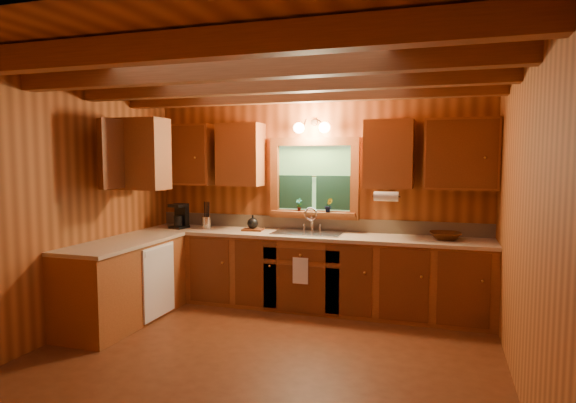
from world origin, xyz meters
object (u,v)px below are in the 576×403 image
(sink, at_px, (308,237))
(wicker_basket, at_px, (445,236))
(coffee_maker, at_px, (180,216))
(cutting_board, at_px, (253,230))

(sink, bearing_deg, wicker_basket, 0.84)
(coffee_maker, height_order, cutting_board, coffee_maker)
(coffee_maker, relative_size, wicker_basket, 0.93)
(sink, distance_m, wicker_basket, 1.56)
(sink, height_order, wicker_basket, sink)
(sink, relative_size, wicker_basket, 2.42)
(sink, bearing_deg, coffee_maker, -178.17)
(wicker_basket, bearing_deg, coffee_maker, -178.65)
(sink, xyz_separation_m, cutting_board, (-0.72, 0.01, 0.06))
(coffee_maker, xyz_separation_m, wicker_basket, (3.25, 0.08, -0.11))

